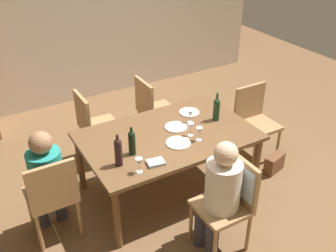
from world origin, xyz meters
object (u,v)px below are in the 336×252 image
(chair_far_left, at_px, (93,123))
(wine_bottle_short_olive, at_px, (216,108))
(person_woman_host, at_px, (220,191))
(wine_bottle_tall_green, at_px, (132,142))
(wine_glass_centre, at_px, (199,131))
(chair_left_end, at_px, (52,193))
(handbag, at_px, (274,163))
(dinner_plate_guest_left, at_px, (178,143))
(wine_bottle_dark_red, at_px, (118,151))
(chair_near, at_px, (233,191))
(wine_glass_near_left, at_px, (139,162))
(wine_glass_far, at_px, (190,114))
(chair_far_right, at_px, (152,107))
(wine_glass_near_right, at_px, (191,127))
(dinner_plate_guest_right, at_px, (189,112))
(person_man_bearded, at_px, (47,176))
(dinner_plate_host, at_px, (176,127))
(dining_table, at_px, (168,140))
(chair_right_end, at_px, (254,117))

(chair_far_left, relative_size, wine_bottle_short_olive, 2.80)
(chair_far_left, bearing_deg, person_woman_host, 13.73)
(wine_bottle_tall_green, height_order, wine_bottle_short_olive, wine_bottle_short_olive)
(wine_glass_centre, bearing_deg, chair_left_end, 173.52)
(person_woman_host, xyz_separation_m, handbag, (1.30, 0.60, -0.55))
(dinner_plate_guest_left, bearing_deg, wine_bottle_dark_red, -177.17)
(chair_near, relative_size, handbag, 3.29)
(wine_bottle_tall_green, xyz_separation_m, wine_bottle_dark_red, (-0.18, -0.10, 0.01))
(chair_far_left, bearing_deg, wine_bottle_short_olive, 49.45)
(wine_glass_near_left, xyz_separation_m, wine_glass_far, (0.89, 0.53, 0.00))
(wine_glass_near_left, distance_m, dinner_plate_guest_left, 0.60)
(chair_far_left, bearing_deg, wine_bottle_dark_red, -8.13)
(chair_far_right, height_order, dinner_plate_guest_left, chair_far_right)
(wine_glass_near_right, height_order, dinner_plate_guest_left, wine_glass_near_right)
(wine_glass_near_left, xyz_separation_m, dinner_plate_guest_right, (1.00, 0.72, -0.10))
(chair_left_end, bearing_deg, wine_glass_centre, -6.48)
(wine_glass_near_right, bearing_deg, wine_bottle_tall_green, -179.87)
(chair_far_right, height_order, handbag, chair_far_right)
(chair_far_left, distance_m, wine_glass_centre, 1.43)
(dinner_plate_guest_right, xyz_separation_m, handbag, (0.83, -0.63, -0.63))
(chair_left_end, height_order, wine_glass_near_left, chair_left_end)
(wine_glass_centre, bearing_deg, person_man_bearded, 169.28)
(chair_near, xyz_separation_m, wine_glass_centre, (0.09, 0.69, 0.24))
(wine_bottle_dark_red, height_order, wine_glass_near_left, wine_bottle_dark_red)
(wine_bottle_tall_green, distance_m, wine_glass_far, 0.85)
(person_woman_host, relative_size, person_man_bearded, 1.01)
(wine_glass_centre, relative_size, wine_glass_near_right, 1.00)
(person_man_bearded, xyz_separation_m, dinner_plate_guest_right, (1.72, 0.26, 0.08))
(dinner_plate_host, bearing_deg, wine_bottle_tall_green, -160.80)
(chair_far_left, distance_m, person_man_bearded, 1.22)
(chair_left_end, bearing_deg, wine_glass_near_left, -25.44)
(chair_near, relative_size, chair_left_end, 1.00)
(dining_table, height_order, dinner_plate_guest_right, dinner_plate_guest_right)
(handbag, bearing_deg, dinner_plate_host, 159.43)
(dining_table, relative_size, person_woman_host, 1.56)
(chair_far_right, bearing_deg, chair_far_left, -90.00)
(dinner_plate_guest_left, xyz_separation_m, dinner_plate_guest_right, (0.44, 0.49, 0.00))
(chair_right_end, relative_size, dinner_plate_guest_right, 3.91)
(chair_right_end, distance_m, wine_bottle_short_olive, 0.75)
(dinner_plate_host, height_order, dinner_plate_guest_left, same)
(wine_glass_near_left, relative_size, wine_glass_centre, 1.00)
(chair_far_right, xyz_separation_m, wine_glass_far, (0.02, -0.85, 0.30))
(dinner_plate_host, bearing_deg, person_man_bearded, -177.99)
(wine_glass_far, xyz_separation_m, dinner_plate_guest_left, (-0.34, -0.30, -0.10))
(wine_bottle_short_olive, bearing_deg, dinner_plate_guest_right, 121.18)
(wine_bottle_dark_red, bearing_deg, wine_bottle_tall_green, 28.28)
(wine_bottle_dark_red, bearing_deg, handbag, -3.28)
(chair_far_right, relative_size, wine_glass_near_right, 6.17)
(chair_near, bearing_deg, dinner_plate_guest_left, 9.26)
(person_man_bearded, relative_size, dinner_plate_host, 4.70)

